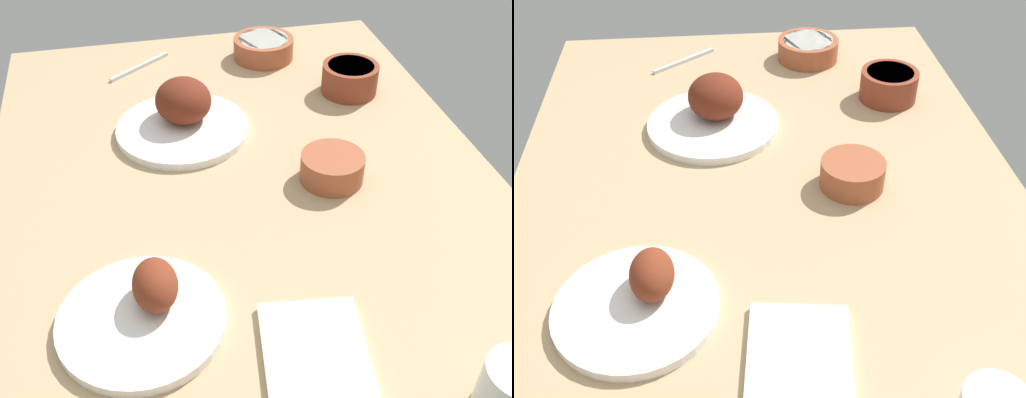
{
  "view_description": "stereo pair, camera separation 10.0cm",
  "coord_description": "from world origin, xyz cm",
  "views": [
    {
      "loc": [
        -75.6,
        17.31,
        69.6
      ],
      "look_at": [
        0.0,
        0.0,
        6.0
      ],
      "focal_mm": 42.38,
      "sensor_mm": 36.0,
      "label": 1
    },
    {
      "loc": [
        -77.2,
        7.42,
        69.6
      ],
      "look_at": [
        0.0,
        0.0,
        6.0
      ],
      "focal_mm": 42.38,
      "sensor_mm": 36.0,
      "label": 2
    }
  ],
  "objects": [
    {
      "name": "bowl_potatoes",
      "position": [
        34.08,
        -28.56,
        7.43
      ],
      "size": [
        12.05,
        12.05,
        6.35
      ],
      "color": "brown",
      "rests_on": "dining_table"
    },
    {
      "name": "water_tumbler",
      "position": [
        -43.32,
        -20.54,
        8.0
      ],
      "size": [
        7.8,
        7.8,
        8.0
      ],
      "primitive_type": "cylinder",
      "color": "silver",
      "rests_on": "dining_table"
    },
    {
      "name": "fork_loose",
      "position": [
        55.32,
        15.1,
        4.4
      ],
      "size": [
        11.43,
        14.33,
        0.8
      ],
      "primitive_type": "cube",
      "rotation": [
        0.0,
        0.0,
        2.23
      ],
      "color": "silver",
      "rests_on": "dining_table"
    },
    {
      "name": "plate_far_side",
      "position": [
        27.33,
        8.47,
        7.23
      ],
      "size": [
        26.04,
        26.04,
        9.84
      ],
      "color": "white",
      "rests_on": "dining_table"
    },
    {
      "name": "dining_table",
      "position": [
        0.0,
        0.0,
        2.0
      ],
      "size": [
        140.0,
        90.0,
        4.0
      ],
      "primitive_type": "cube",
      "color": "tan",
      "rests_on": "ground"
    },
    {
      "name": "plate_near_viewer",
      "position": [
        -19.72,
        19.91,
        5.86
      ],
      "size": [
        23.13,
        23.13,
        7.62
      ],
      "color": "white",
      "rests_on": "dining_table"
    },
    {
      "name": "folded_napkin",
      "position": [
        -31.83,
        -0.69,
        4.6
      ],
      "size": [
        20.77,
        15.89,
        1.2
      ],
      "primitive_type": "cube",
      "rotation": [
        0.0,
        0.0,
        -0.13
      ],
      "color": "white",
      "rests_on": "dining_table"
    },
    {
      "name": "bowl_soup",
      "position": [
        4.89,
        -14.89,
        6.73
      ],
      "size": [
        11.26,
        11.26,
        4.99
      ],
      "color": "#A35133",
      "rests_on": "dining_table"
    },
    {
      "name": "bowl_cream",
      "position": [
        54.22,
        -14.24,
        6.71
      ],
      "size": [
        14.16,
        14.16,
        4.95
      ],
      "color": "#A35133",
      "rests_on": "dining_table"
    }
  ]
}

